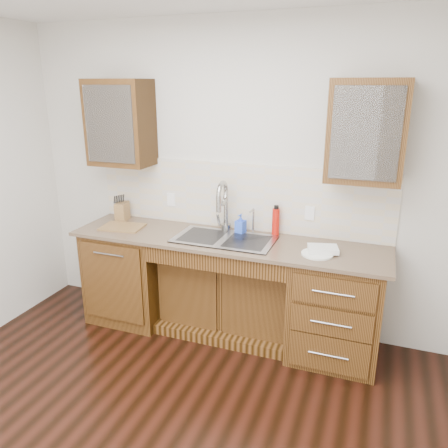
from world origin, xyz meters
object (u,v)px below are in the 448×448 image
(soap_bottle, at_px, (241,224))
(cutting_board, at_px, (122,227))
(plate, at_px, (317,254))
(knife_block, at_px, (122,211))
(water_bottle, at_px, (276,222))

(soap_bottle, height_order, cutting_board, soap_bottle)
(plate, height_order, knife_block, knife_block)
(water_bottle, height_order, knife_block, water_bottle)
(soap_bottle, bearing_deg, cutting_board, -154.87)
(soap_bottle, distance_m, water_bottle, 0.30)
(soap_bottle, xyz_separation_m, knife_block, (-1.18, -0.02, 0.00))
(water_bottle, distance_m, knife_block, 1.48)
(soap_bottle, distance_m, cutting_board, 1.08)
(water_bottle, bearing_deg, cutting_board, -167.99)
(knife_block, height_order, cutting_board, knife_block)
(soap_bottle, relative_size, knife_block, 1.00)
(soap_bottle, bearing_deg, water_bottle, 24.60)
(plate, bearing_deg, cutting_board, 178.48)
(knife_block, bearing_deg, soap_bottle, -9.03)
(water_bottle, relative_size, cutting_board, 0.64)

